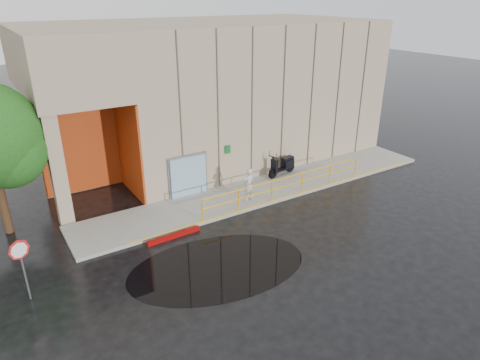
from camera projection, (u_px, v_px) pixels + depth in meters
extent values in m
plane|color=black|center=(251.00, 253.00, 16.89)|extent=(120.00, 120.00, 0.00)
cube|color=gray|center=(267.00, 189.00, 22.31)|extent=(20.00, 3.00, 0.15)
cube|color=gray|center=(234.00, 88.00, 26.75)|extent=(16.00, 10.00, 8.00)
cube|color=gray|center=(59.00, 59.00, 20.85)|extent=(4.00, 10.00, 3.00)
cube|color=gray|center=(58.00, 172.00, 18.10)|extent=(0.60, 0.60, 5.00)
cube|color=#A8370F|center=(79.00, 145.00, 21.29)|extent=(3.80, 0.15, 4.90)
cube|color=#A8370F|center=(129.00, 148.00, 20.89)|extent=(0.10, 3.50, 4.90)
cube|color=#93B3C9|center=(189.00, 176.00, 21.08)|extent=(1.90, 0.10, 2.00)
cube|color=slate|center=(188.00, 176.00, 21.15)|extent=(2.10, 0.06, 2.20)
cube|color=#0C5A21|center=(228.00, 149.00, 21.88)|extent=(0.32, 0.04, 0.42)
cylinder|color=#F0AB0C|center=(288.00, 177.00, 20.96)|extent=(9.50, 0.06, 0.06)
cylinder|color=#F0AB0C|center=(287.00, 186.00, 21.14)|extent=(9.50, 0.06, 0.06)
imported|color=#B6B5BB|center=(249.00, 185.00, 20.58)|extent=(0.65, 0.47, 1.65)
cylinder|color=black|center=(273.00, 173.00, 23.27)|extent=(0.58, 0.21, 0.57)
cylinder|color=black|center=(290.00, 167.00, 24.14)|extent=(0.58, 0.21, 0.57)
cylinder|color=slate|center=(25.00, 274.00, 13.97)|extent=(0.06, 0.06, 2.00)
cylinder|color=red|center=(19.00, 250.00, 13.57)|extent=(0.66, 0.29, 0.69)
cylinder|color=white|center=(19.00, 250.00, 13.55)|extent=(0.51, 0.21, 0.54)
cube|color=#7F0502|center=(174.00, 236.00, 17.94)|extent=(2.40, 0.26, 0.18)
cube|color=black|center=(218.00, 267.00, 16.06)|extent=(7.45, 5.36, 0.01)
cylinder|color=#312010|center=(2.00, 200.00, 17.81)|extent=(0.36, 0.36, 3.03)
sphere|color=#216219|center=(8.00, 151.00, 16.97)|extent=(2.98, 2.98, 2.98)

